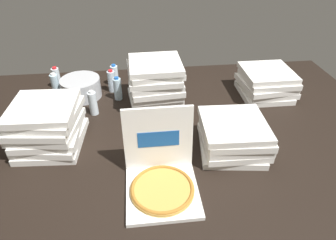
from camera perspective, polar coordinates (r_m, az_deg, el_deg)
name	(u,v)px	position (r m, az deg, el deg)	size (l,w,h in m)	color
ground_plane	(175,147)	(1.92, 1.44, -5.30)	(3.20, 2.40, 0.02)	black
open_pizza_box	(161,176)	(1.61, -1.34, -10.91)	(0.39, 0.43, 0.41)	white
pizza_stack_left_mid	(155,82)	(2.28, -2.58, 7.42)	(0.44, 0.44, 0.35)	white
pizza_stack_left_near	(234,136)	(1.86, 12.80, -3.11)	(0.44, 0.44, 0.22)	white
pizza_stack_right_far	(47,126)	(1.98, -22.70, -1.11)	(0.45, 0.45, 0.30)	white
pizza_stack_left_far	(266,83)	(2.55, 18.79, 6.94)	(0.43, 0.43, 0.22)	white
ice_bucket	(81,88)	(2.50, -16.72, 6.11)	(0.32, 0.32, 0.16)	#B7BABF
water_bottle_0	(55,85)	(2.59, -21.30, 6.49)	(0.06, 0.06, 0.20)	silver
water_bottle_1	(93,103)	(2.24, -14.57, 3.24)	(0.06, 0.06, 0.20)	white
water_bottle_2	(112,81)	(2.52, -11.04, 7.53)	(0.06, 0.06, 0.20)	silver
water_bottle_3	(115,76)	(2.61, -10.47, 8.61)	(0.06, 0.06, 0.20)	white
water_bottle_4	(118,89)	(2.39, -9.89, 6.08)	(0.06, 0.06, 0.20)	silver
water_bottle_5	(57,78)	(2.70, -21.06, 7.70)	(0.06, 0.06, 0.20)	white
water_bottle_6	(76,102)	(2.29, -17.75, 3.48)	(0.06, 0.06, 0.20)	silver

